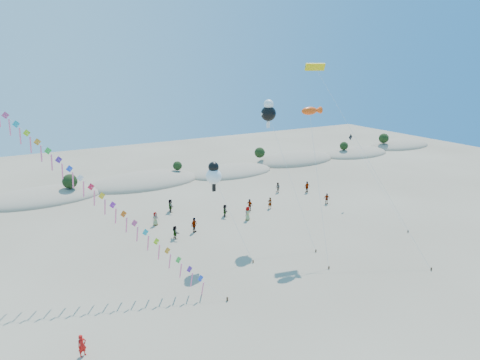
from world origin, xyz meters
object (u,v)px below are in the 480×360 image
Objects in this scene: kite_train at (71,171)px; flyer_foreground at (82,346)px; fish_kite at (311,111)px; parafoil_kite at (317,70)px.

kite_train reaches higher than flyer_foreground.
fish_kite is at bearing -2.63° from flyer_foreground.
parafoil_kite is 35.45m from flyer_foreground.
kite_train is at bearing 172.82° from fish_kite.
kite_train is 1.04× the size of parafoil_kite.
kite_train is 1.34× the size of fish_kite.
fish_kite is 5.62m from parafoil_kite.
parafoil_kite is (26.79, -0.39, 8.34)m from kite_train.
parafoil_kite reaches higher than flyer_foreground.
parafoil_kite is at bearing 45.09° from fish_kite.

